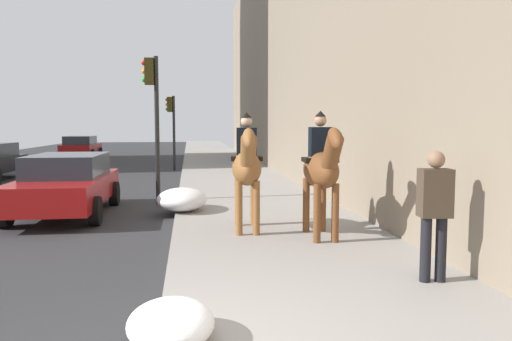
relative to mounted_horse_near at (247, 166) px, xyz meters
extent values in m
ellipsoid|color=brown|center=(0.08, -0.01, -0.05)|extent=(1.54, 0.67, 0.66)
cylinder|color=brown|center=(-0.38, -0.13, -0.75)|extent=(0.13, 0.13, 1.01)
cylinder|color=brown|center=(-0.36, 0.19, -0.75)|extent=(0.13, 0.13, 1.01)
cylinder|color=brown|center=(0.52, -0.20, -0.75)|extent=(0.13, 0.13, 1.01)
cylinder|color=brown|center=(0.54, 0.12, -0.75)|extent=(0.13, 0.13, 1.01)
cylinder|color=brown|center=(-0.69, 0.05, 0.30)|extent=(0.65, 0.33, 0.68)
ellipsoid|color=brown|center=(-0.90, 0.07, 0.55)|extent=(0.64, 0.27, 0.49)
cylinder|color=black|center=(0.79, -0.06, -0.14)|extent=(0.29, 0.12, 0.55)
cube|color=black|center=(0.13, -0.01, 0.14)|extent=(0.48, 0.63, 0.08)
cube|color=black|center=(0.13, -0.01, 0.45)|extent=(0.31, 0.40, 0.55)
sphere|color=#D8AD8C|center=(0.13, -0.01, 0.85)|extent=(0.22, 0.22, 0.22)
cone|color=black|center=(0.13, -0.01, 0.97)|extent=(0.21, 0.21, 0.10)
ellipsoid|color=brown|center=(-0.68, -1.26, -0.03)|extent=(1.51, 0.59, 0.66)
cylinder|color=brown|center=(-1.13, -1.41, -0.74)|extent=(0.13, 0.13, 1.02)
cylinder|color=brown|center=(-1.12, -1.09, -0.74)|extent=(0.13, 0.13, 1.02)
cylinder|color=brown|center=(-0.23, -1.43, -0.74)|extent=(0.13, 0.13, 1.02)
cylinder|color=brown|center=(-0.22, -1.11, -0.74)|extent=(0.13, 0.13, 1.02)
cylinder|color=brown|center=(-1.45, -1.24, 0.32)|extent=(0.64, 0.29, 0.68)
ellipsoid|color=brown|center=(-1.66, -1.24, 0.57)|extent=(0.63, 0.23, 0.49)
cylinder|color=black|center=(0.04, -1.27, -0.13)|extent=(0.28, 0.11, 0.55)
cube|color=black|center=(-0.63, -1.26, 0.15)|extent=(0.45, 0.61, 0.08)
cube|color=black|center=(-0.63, -1.26, 0.47)|extent=(0.29, 0.39, 0.55)
sphere|color=tan|center=(-0.63, -1.26, 0.86)|extent=(0.22, 0.22, 0.22)
cone|color=black|center=(-0.63, -1.26, 0.98)|extent=(0.20, 0.20, 0.10)
cylinder|color=black|center=(-3.41, -1.93, -0.83)|extent=(0.14, 0.14, 0.85)
cylinder|color=black|center=(-3.43, -2.13, -0.83)|extent=(0.14, 0.14, 0.85)
cube|color=#3F3326|center=(-3.42, -2.03, -0.09)|extent=(0.30, 0.42, 0.62)
sphere|color=#8C664C|center=(-3.42, -2.03, 0.34)|extent=(0.22, 0.22, 0.22)
cube|color=maroon|center=(2.87, 4.00, -0.75)|extent=(4.47, 1.82, 0.60)
cube|color=#262D38|center=(3.14, 4.00, -0.19)|extent=(2.47, 1.60, 0.52)
cylinder|color=black|center=(1.49, 3.09, -1.05)|extent=(0.64, 0.22, 0.64)
cylinder|color=black|center=(1.49, 4.91, -1.05)|extent=(0.64, 0.22, 0.64)
cylinder|color=black|center=(4.26, 3.09, -1.05)|extent=(0.64, 0.22, 0.64)
cylinder|color=black|center=(4.26, 4.91, -1.05)|extent=(0.64, 0.22, 0.64)
cylinder|color=black|center=(12.19, 7.94, -1.05)|extent=(0.65, 0.25, 0.64)
cube|color=maroon|center=(24.19, 8.02, -0.75)|extent=(4.17, 1.94, 0.60)
cube|color=#262D38|center=(23.94, 8.03, -0.19)|extent=(2.37, 1.68, 0.52)
cylinder|color=black|center=(25.48, 8.94, -1.05)|extent=(0.64, 0.23, 0.64)
cylinder|color=black|center=(25.45, 7.07, -1.05)|extent=(0.64, 0.23, 0.64)
cylinder|color=black|center=(22.92, 8.98, -1.05)|extent=(0.64, 0.23, 0.64)
cylinder|color=black|center=(22.89, 7.11, -1.05)|extent=(0.64, 0.23, 0.64)
cylinder|color=black|center=(4.27, 1.93, 0.61)|extent=(0.12, 0.12, 3.96)
cube|color=#2D280C|center=(4.27, 2.11, 2.19)|extent=(0.20, 0.24, 0.70)
sphere|color=red|center=(4.27, 2.24, 2.41)|extent=(0.14, 0.14, 0.14)
sphere|color=orange|center=(4.27, 2.24, 2.19)|extent=(0.14, 0.14, 0.14)
sphere|color=green|center=(4.27, 2.24, 1.97)|extent=(0.14, 0.14, 0.14)
cylinder|color=black|center=(14.46, 1.79, 0.38)|extent=(0.12, 0.12, 3.50)
cube|color=#2D280C|center=(14.46, 1.97, 1.73)|extent=(0.20, 0.24, 0.70)
sphere|color=red|center=(14.46, 2.10, 1.95)|extent=(0.14, 0.14, 0.14)
sphere|color=orange|center=(14.46, 2.10, 1.73)|extent=(0.14, 0.14, 0.14)
sphere|color=green|center=(14.46, 2.10, 1.51)|extent=(0.14, 0.14, 0.14)
ellipsoid|color=white|center=(-4.82, 1.27, -1.07)|extent=(1.06, 0.82, 0.37)
ellipsoid|color=white|center=(2.51, 1.27, -0.98)|extent=(1.54, 1.18, 0.53)
camera|label=1|loc=(-9.41, 1.08, 0.78)|focal=35.12mm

